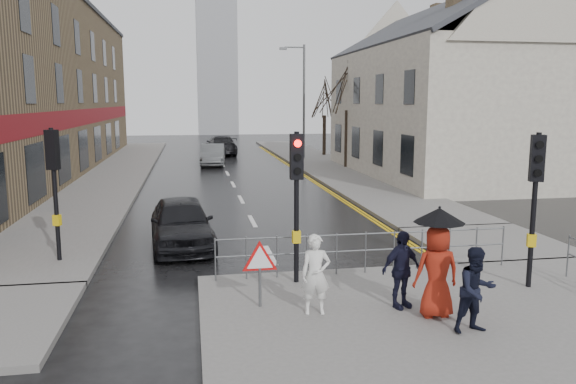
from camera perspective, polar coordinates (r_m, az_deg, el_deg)
name	(u,v)px	position (r m, az deg, el deg)	size (l,w,h in m)	color
ground	(289,291)	(12.72, 0.12, -10.03)	(120.00, 120.00, 0.00)	black
near_pavement	(497,344)	(10.59, 20.42, -14.30)	(10.00, 9.00, 0.14)	#605E5B
left_pavement	(117,170)	(35.35, -16.98, 2.11)	(4.00, 44.00, 0.14)	#605E5B
right_pavement	(320,163)	(38.04, 3.24, 2.97)	(4.00, 40.00, 0.14)	#605E5B
pavement_bridge_right	(488,243)	(17.62, 19.69, -4.87)	(4.00, 4.20, 0.14)	#605E5B
building_left_terrace	(8,86)	(35.26, -26.59, 9.57)	(8.00, 42.00, 10.00)	brown
building_right_cream	(445,91)	(32.99, 15.65, 9.90)	(9.00, 16.40, 10.10)	beige
church_tower	(217,63)	(74.07, -7.25, 12.86)	(5.00, 5.00, 18.00)	gray
traffic_signal_near_left	(297,181)	(12.36, 0.88, 1.15)	(0.28, 0.27, 3.40)	black
traffic_signal_near_right	(536,183)	(13.16, 23.85, 0.85)	(0.34, 0.33, 3.40)	black
traffic_signal_far_left	(54,171)	(15.32, -22.70, 2.00)	(0.34, 0.33, 3.40)	black
guard_railing_front	(366,243)	(13.48, 7.89, -5.19)	(7.14, 0.04, 1.00)	#595B5E
warning_sign	(260,263)	(11.15, -2.88, -7.21)	(0.80, 0.07, 1.35)	#595B5E
street_lamp	(301,94)	(40.61, 1.38, 9.93)	(1.83, 0.25, 8.00)	#595B5E
tree_near	(347,86)	(35.17, 6.06, 10.70)	(2.40, 2.40, 6.58)	#31241B
tree_far	(325,98)	(43.02, 3.74, 9.50)	(2.40, 2.40, 5.64)	#31241B
pedestrian_a	(316,274)	(10.86, 2.83, -8.36)	(0.57, 0.37, 1.55)	silver
pedestrian_b	(476,290)	(10.53, 18.59, -9.43)	(0.75, 0.59, 1.55)	black
pedestrian_with_umbrella	(437,259)	(10.96, 14.94, -6.55)	(0.96, 0.96, 2.10)	maroon
pedestrian_d	(401,269)	(11.37, 11.42, -7.72)	(0.91, 0.38, 1.55)	black
car_parked	(181,223)	(16.51, -10.78, -3.07)	(1.71, 4.26, 1.45)	black
car_mid	(213,155)	(37.28, -7.65, 3.75)	(1.48, 4.25, 1.40)	#505355
car_far	(221,145)	(44.50, -6.83, 4.73)	(2.15, 5.29, 1.54)	black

